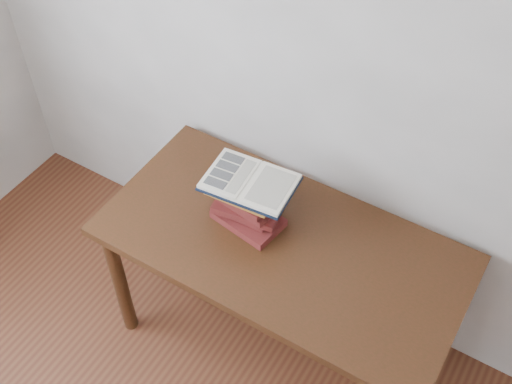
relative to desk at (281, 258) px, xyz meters
The scene contains 3 objects.
desk is the anchor object (origin of this frame).
book_stack 0.25m from the desk, 168.94° to the left, with size 0.28×0.23×0.18m.
open_book 0.33m from the desk, 165.06° to the left, with size 0.34×0.25×0.03m.
Camera 1 is at (0.58, 0.12, 2.55)m, focal length 45.00 mm.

